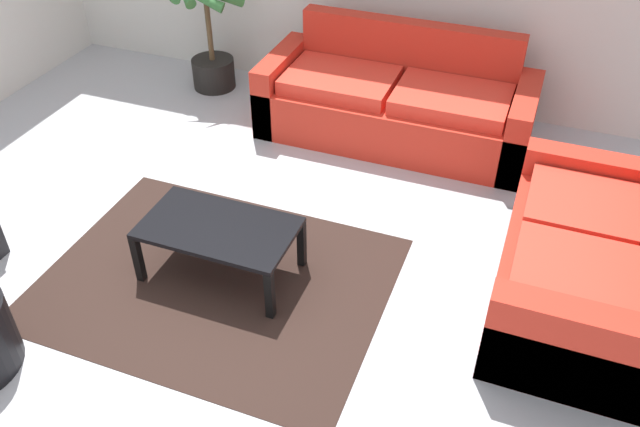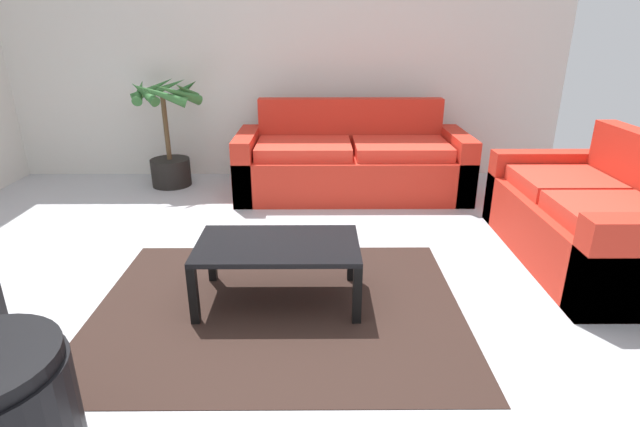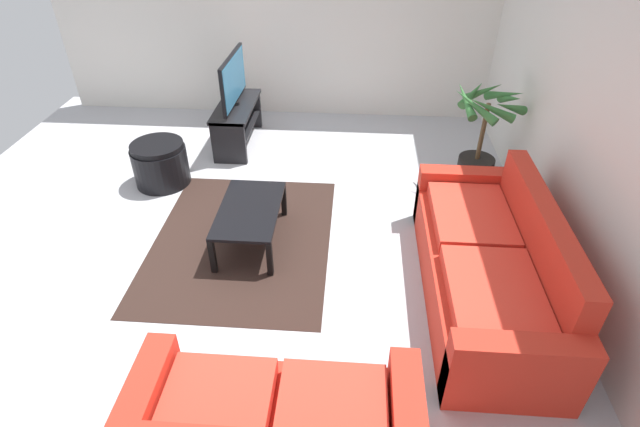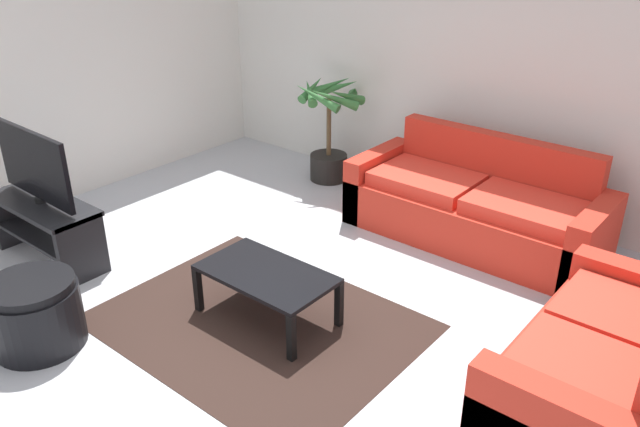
{
  "view_description": "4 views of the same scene",
  "coord_description": "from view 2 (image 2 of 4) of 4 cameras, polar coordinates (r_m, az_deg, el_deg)",
  "views": [
    {
      "loc": [
        1.83,
        -2.57,
        2.99
      ],
      "look_at": [
        0.69,
        0.44,
        0.48
      ],
      "focal_mm": 36.97,
      "sensor_mm": 36.0,
      "label": 1
    },
    {
      "loc": [
        0.33,
        -2.47,
        1.61
      ],
      "look_at": [
        0.35,
        0.65,
        0.4
      ],
      "focal_mm": 27.61,
      "sensor_mm": 36.0,
      "label": 2
    },
    {
      "loc": [
        3.75,
        1.14,
        2.98
      ],
      "look_at": [
        0.18,
        0.87,
        0.42
      ],
      "focal_mm": 27.42,
      "sensor_mm": 36.0,
      "label": 3
    },
    {
      "loc": [
        2.87,
        -2.57,
        2.73
      ],
      "look_at": [
        0.11,
        0.78,
        0.64
      ],
      "focal_mm": 35.91,
      "sensor_mm": 36.0,
      "label": 4
    }
  ],
  "objects": [
    {
      "name": "ground_plane",
      "position": [
        2.97,
        -6.78,
        -11.86
      ],
      "size": [
        6.6,
        6.6,
        0.0
      ],
      "primitive_type": "plane",
      "color": "#B2B2B7"
    },
    {
      "name": "area_rug",
      "position": [
        3.04,
        -4.85,
        -10.77
      ],
      "size": [
        2.2,
        1.7,
        0.01
      ],
      "primitive_type": "cube",
      "color": "black",
      "rests_on": "ground"
    },
    {
      "name": "couch_loveseat",
      "position": [
        3.99,
        28.95,
        -0.76
      ],
      "size": [
        0.9,
        1.68,
        0.9
      ],
      "color": "red",
      "rests_on": "ground"
    },
    {
      "name": "wall_back",
      "position": [
        5.49,
        -3.99,
        18.37
      ],
      "size": [
        6.0,
        0.06,
        2.7
      ],
      "primitive_type": "cube",
      "color": "silver",
      "rests_on": "ground"
    },
    {
      "name": "couch_main",
      "position": [
        4.95,
        3.67,
        5.77
      ],
      "size": [
        2.25,
        0.9,
        0.9
      ],
      "color": "red",
      "rests_on": "ground"
    },
    {
      "name": "potted_palm",
      "position": [
        5.36,
        -17.16,
        8.52
      ],
      "size": [
        0.78,
        0.81,
        1.13
      ],
      "color": "black",
      "rests_on": "ground"
    },
    {
      "name": "coffee_table",
      "position": [
        2.97,
        -4.91,
        -4.29
      ],
      "size": [
        0.97,
        0.56,
        0.39
      ],
      "color": "black",
      "rests_on": "ground"
    }
  ]
}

